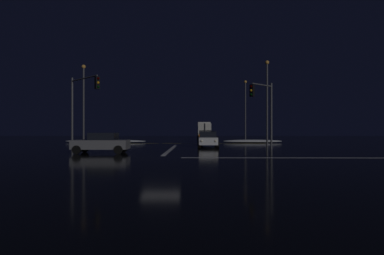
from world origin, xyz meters
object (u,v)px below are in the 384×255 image
(sedan_blue, at_px, (208,136))
(sedan_green, at_px, (207,135))
(sedan_gray_crossing, at_px, (101,143))
(streetlamp_right_near, at_px, (267,97))
(box_truck, at_px, (204,129))
(sedan_white, at_px, (208,139))
(traffic_signal_ne, at_px, (263,103))
(streetlamp_left_near, at_px, (84,99))
(sedan_black, at_px, (209,138))
(streetlamp_right_far, at_px, (245,106))
(traffic_signal_nw, at_px, (82,98))
(sedan_orange, at_px, (205,135))

(sedan_blue, xyz_separation_m, sedan_green, (0.29, 12.40, 0.00))
(sedan_gray_crossing, bearing_deg, streetlamp_right_near, 35.51)
(box_truck, bearing_deg, sedan_blue, -90.03)
(sedan_blue, bearing_deg, sedan_white, -91.76)
(traffic_signal_ne, bearing_deg, streetlamp_left_near, 161.49)
(sedan_blue, distance_m, sedan_gray_crossing, 21.42)
(sedan_black, xyz_separation_m, sedan_blue, (0.01, 6.06, 0.00))
(sedan_gray_crossing, xyz_separation_m, streetlamp_left_near, (-4.98, 10.65, 4.30))
(streetlamp_left_near, distance_m, streetlamp_right_far, 25.54)
(traffic_signal_nw, bearing_deg, sedan_green, 66.75)
(sedan_orange, bearing_deg, box_truck, 88.95)
(box_truck, relative_size, traffic_signal_nw, 1.25)
(traffic_signal_ne, distance_m, streetlamp_left_near, 19.31)
(sedan_orange, xyz_separation_m, sedan_gray_crossing, (-8.53, -25.31, 0.00))
(box_truck, relative_size, streetlamp_left_near, 0.94)
(traffic_signal_ne, bearing_deg, sedan_blue, 106.74)
(sedan_orange, relative_size, box_truck, 0.52)
(sedan_white, relative_size, sedan_orange, 1.00)
(sedan_gray_crossing, bearing_deg, sedan_green, 74.13)
(box_truck, bearing_deg, streetlamp_right_near, -78.11)
(streetlamp_right_near, distance_m, streetlamp_right_far, 16.00)
(sedan_blue, xyz_separation_m, streetlamp_right_near, (6.14, -8.89, 4.51))
(sedan_black, distance_m, streetlamp_left_near, 14.69)
(streetlamp_right_far, bearing_deg, streetlamp_right_near, -90.00)
(sedan_blue, distance_m, box_truck, 20.24)
(sedan_orange, relative_size, streetlamp_left_near, 0.49)
(sedan_white, relative_size, streetlamp_left_near, 0.49)
(traffic_signal_ne, xyz_separation_m, streetlamp_right_near, (1.62, 6.12, 1.17))
(sedan_black, xyz_separation_m, streetlamp_right_far, (6.15, 13.18, 4.57))
(sedan_orange, distance_m, sedan_gray_crossing, 26.71)
(streetlamp_left_near, xyz_separation_m, streetlamp_right_near, (19.91, 0.00, 0.21))
(box_truck, bearing_deg, traffic_signal_ne, -82.71)
(streetlamp_left_near, bearing_deg, sedan_blue, 32.83)
(sedan_blue, distance_m, traffic_signal_ne, 16.02)
(sedan_orange, relative_size, streetlamp_right_near, 0.47)
(sedan_black, bearing_deg, streetlamp_left_near, -168.41)
(sedan_orange, height_order, streetlamp_left_near, streetlamp_left_near)
(sedan_orange, relative_size, sedan_green, 1.00)
(sedan_black, xyz_separation_m, streetlamp_left_near, (-13.76, -2.82, 4.30))
(box_truck, distance_m, traffic_signal_ne, 35.59)
(sedan_orange, height_order, traffic_signal_ne, traffic_signal_ne)
(sedan_orange, bearing_deg, sedan_green, 85.31)
(sedan_blue, distance_m, streetlamp_right_near, 11.70)
(sedan_white, xyz_separation_m, sedan_black, (0.35, 5.61, 0.00))
(sedan_white, relative_size, box_truck, 0.52)
(sedan_green, relative_size, box_truck, 0.52)
(sedan_white, bearing_deg, streetlamp_left_near, 168.24)
(traffic_signal_nw, xyz_separation_m, traffic_signal_ne, (16.20, 0.47, -0.45))
(sedan_white, distance_m, streetlamp_left_near, 14.36)
(streetlamp_left_near, relative_size, streetlamp_right_far, 0.94)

